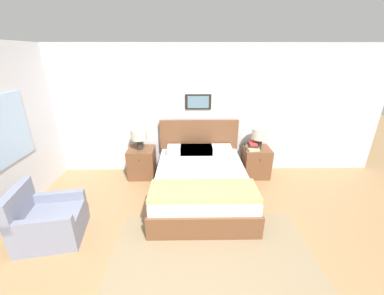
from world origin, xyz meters
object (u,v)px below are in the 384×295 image
object	(u,v)px
bed	(201,181)
nightstand_near_window	(142,162)
nightstand_by_door	(256,162)
table_lamp_by_door	(260,135)
table_lamp_near_window	(139,136)
armchair	(48,221)

from	to	relation	value
bed	nightstand_near_window	size ratio (longest dim) A/B	3.45
nightstand_by_door	table_lamp_by_door	world-z (taller)	table_lamp_by_door
table_lamp_near_window	armchair	bearing A→B (deg)	-118.59
bed	armchair	xyz separation A→B (m)	(-2.16, -1.00, -0.03)
table_lamp_near_window	table_lamp_by_door	distance (m)	2.40
table_lamp_near_window	bed	bearing A→B (deg)	-32.36
bed	table_lamp_by_door	size ratio (longest dim) A/B	5.01
armchair	nightstand_near_window	world-z (taller)	armchair
bed	nightstand_near_window	xyz separation A→B (m)	(-1.19, 0.77, 0.01)
bed	table_lamp_by_door	xyz separation A→B (m)	(1.20, 0.76, 0.60)
armchair	nightstand_by_door	distance (m)	3.79
armchair	nightstand_near_window	bearing A→B (deg)	141.53
bed	nightstand_by_door	bearing A→B (deg)	32.92
armchair	table_lamp_by_door	distance (m)	3.85
nightstand_near_window	table_lamp_by_door	size ratio (longest dim) A/B	1.45
nightstand_by_door	table_lamp_near_window	distance (m)	2.46
nightstand_by_door	table_lamp_by_door	distance (m)	0.59
bed	nightstand_by_door	size ratio (longest dim) A/B	3.45
bed	table_lamp_near_window	distance (m)	1.55
nightstand_near_window	table_lamp_by_door	distance (m)	2.46
armchair	table_lamp_by_door	xyz separation A→B (m)	(3.36, 1.76, 0.63)
nightstand_near_window	table_lamp_by_door	world-z (taller)	table_lamp_by_door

